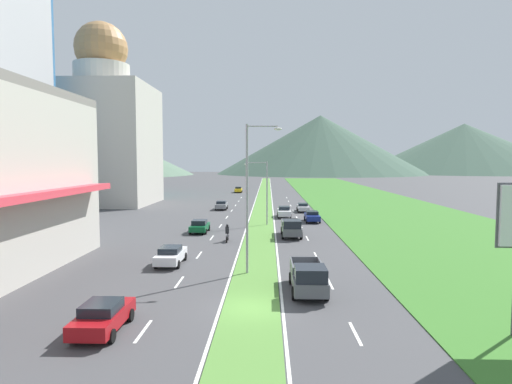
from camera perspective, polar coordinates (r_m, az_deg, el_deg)
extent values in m
plane|color=#424244|center=(24.64, -0.64, -15.34)|extent=(600.00, 600.00, 0.00)
cube|color=#518438|center=(83.61, 0.98, -1.47)|extent=(3.20, 240.00, 0.06)
cube|color=#387028|center=(85.89, 14.87, -1.46)|extent=(24.00, 240.00, 0.06)
cube|color=silver|center=(22.43, -14.77, -17.47)|extent=(0.16, 2.80, 0.01)
cube|color=silver|center=(30.15, -10.18, -11.72)|extent=(0.16, 2.80, 0.01)
cube|color=silver|center=(38.15, -7.58, -8.31)|extent=(0.16, 2.80, 0.01)
cube|color=silver|center=(46.29, -5.91, -6.09)|extent=(0.16, 2.80, 0.01)
cube|color=silver|center=(54.50, -4.75, -4.53)|extent=(0.16, 2.80, 0.01)
cube|color=silver|center=(62.76, -3.90, -3.37)|extent=(0.16, 2.80, 0.01)
cube|color=silver|center=(71.06, -3.25, -2.49)|extent=(0.16, 2.80, 0.01)
cube|color=silver|center=(79.37, -2.74, -1.79)|extent=(0.16, 2.80, 0.01)
cube|color=silver|center=(87.70, -2.32, -1.22)|extent=(0.16, 2.80, 0.01)
cube|color=silver|center=(96.03, -1.98, -0.75)|extent=(0.16, 2.80, 0.01)
cube|color=silver|center=(22.01, 13.08, -17.87)|extent=(0.16, 2.80, 0.01)
cube|color=silver|center=(29.83, 9.82, -11.89)|extent=(0.16, 2.80, 0.01)
cube|color=silver|center=(37.90, 8.00, -8.40)|extent=(0.16, 2.80, 0.01)
cube|color=silver|center=(46.08, 6.84, -6.14)|extent=(0.16, 2.80, 0.01)
cube|color=silver|center=(54.33, 6.03, -4.56)|extent=(0.16, 2.80, 0.01)
cube|color=silver|center=(62.61, 5.44, -3.40)|extent=(0.16, 2.80, 0.01)
cube|color=silver|center=(70.92, 4.99, -2.51)|extent=(0.16, 2.80, 0.01)
cube|color=silver|center=(79.25, 4.64, -1.81)|extent=(0.16, 2.80, 0.01)
cube|color=silver|center=(87.59, 4.35, -1.24)|extent=(0.16, 2.80, 0.01)
cube|color=silver|center=(95.93, 4.11, -0.77)|extent=(0.16, 2.80, 0.01)
cube|color=silver|center=(83.65, -0.21, -1.48)|extent=(0.16, 240.00, 0.01)
cube|color=silver|center=(83.61, 2.18, -1.49)|extent=(0.16, 240.00, 0.01)
cube|color=#D83847|center=(29.78, -30.45, -0.88)|extent=(2.82, 26.91, 0.63)
cube|color=#B7B2A8|center=(86.72, -19.62, 5.89)|extent=(18.19, 18.19, 22.42)
cylinder|color=beige|center=(88.16, -19.83, 14.46)|extent=(10.18, 10.18, 3.88)
sphere|color=#B27F4C|center=(89.18, -19.91, 17.53)|extent=(9.70, 9.70, 9.70)
cube|color=teal|center=(109.51, -18.00, 5.68)|extent=(15.01, 15.01, 23.03)
cone|color=#516B56|center=(275.31, -23.58, 5.72)|extent=(144.41, 144.41, 34.82)
cone|color=#3D5647|center=(278.55, 8.54, 6.25)|extent=(132.37, 132.37, 37.23)
cone|color=#3D5647|center=(330.55, 25.91, 5.26)|extent=(141.28, 141.28, 33.96)
cylinder|color=#99999E|center=(30.89, -1.20, -1.03)|extent=(0.18, 0.18, 10.85)
cylinder|color=#99999E|center=(30.88, 0.87, 8.77)|extent=(2.22, 0.20, 0.10)
ellipsoid|color=silver|center=(30.92, 2.94, 8.38)|extent=(0.56, 0.28, 0.20)
cylinder|color=#99999E|center=(54.75, 1.47, -0.18)|extent=(0.18, 0.18, 8.16)
cylinder|color=#99999E|center=(54.61, 0.08, 3.93)|extent=(2.66, 0.11, 0.10)
ellipsoid|color=silver|center=(54.66, -1.32, 3.72)|extent=(0.56, 0.28, 0.20)
cube|color=maroon|center=(22.76, -19.68, -15.49)|extent=(1.86, 4.29, 0.69)
cube|color=black|center=(22.42, -19.89, -14.22)|extent=(1.60, 1.89, 0.48)
cylinder|color=black|center=(24.35, -20.52, -15.04)|extent=(0.22, 0.64, 0.64)
cylinder|color=black|center=(23.76, -16.37, -15.44)|extent=(0.22, 0.64, 0.64)
cylinder|color=black|center=(22.07, -23.23, -17.17)|extent=(0.22, 0.64, 0.64)
cylinder|color=black|center=(21.41, -18.68, -17.72)|extent=(0.22, 0.64, 0.64)
cube|color=#0C5128|center=(49.85, -7.50, -4.65)|extent=(1.83, 4.24, 0.60)
cube|color=black|center=(49.60, -7.54, -4.02)|extent=(1.57, 1.87, 0.54)
cylinder|color=black|center=(51.32, -8.24, -4.74)|extent=(0.22, 0.64, 0.64)
cylinder|color=black|center=(51.05, -6.29, -4.77)|extent=(0.22, 0.64, 0.64)
cylinder|color=black|center=(48.77, -8.77, -5.22)|extent=(0.22, 0.64, 0.64)
cylinder|color=black|center=(48.48, -6.72, -5.25)|extent=(0.22, 0.64, 0.64)
cube|color=#B2B2B7|center=(69.94, 6.25, -2.10)|extent=(1.71, 4.51, 0.62)
cube|color=black|center=(70.07, 6.25, -1.67)|extent=(1.47, 1.99, 0.40)
cylinder|color=black|center=(68.66, 7.03, -2.48)|extent=(0.22, 0.64, 0.64)
cylinder|color=black|center=(68.53, 5.66, -2.48)|extent=(0.22, 0.64, 0.64)
cylinder|color=black|center=(71.43, 6.82, -2.22)|extent=(0.22, 0.64, 0.64)
cylinder|color=black|center=(71.30, 5.50, -2.23)|extent=(0.22, 0.64, 0.64)
cube|color=yellow|center=(111.80, -2.35, 0.29)|extent=(1.75, 4.77, 0.72)
cube|color=black|center=(111.57, -2.36, 0.59)|extent=(1.50, 2.10, 0.49)
cylinder|color=black|center=(113.36, -2.72, 0.15)|extent=(0.22, 0.64, 0.64)
cylinder|color=black|center=(113.25, -1.88, 0.15)|extent=(0.22, 0.64, 0.64)
cylinder|color=black|center=(110.42, -2.84, 0.05)|extent=(0.22, 0.64, 0.64)
cylinder|color=black|center=(110.30, -1.97, 0.05)|extent=(0.22, 0.64, 0.64)
cube|color=slate|center=(72.71, -4.61, -1.81)|extent=(1.79, 4.11, 0.72)
cube|color=black|center=(72.49, -4.63, -1.37)|extent=(1.54, 1.81, 0.44)
cylinder|color=black|center=(74.10, -5.17, -1.98)|extent=(0.22, 0.64, 0.64)
cylinder|color=black|center=(73.92, -3.84, -1.99)|extent=(0.22, 0.64, 0.64)
cylinder|color=black|center=(71.59, -5.41, -2.20)|extent=(0.22, 0.64, 0.64)
cylinder|color=black|center=(71.40, -4.04, -2.21)|extent=(0.22, 0.64, 0.64)
cube|color=silver|center=(62.86, 3.76, -2.73)|extent=(1.83, 4.51, 0.75)
cube|color=black|center=(62.96, 3.75, -2.15)|extent=(1.57, 1.98, 0.50)
cylinder|color=black|center=(61.56, 4.62, -3.23)|extent=(0.22, 0.64, 0.64)
cylinder|color=black|center=(61.49, 2.99, -3.23)|extent=(0.22, 0.64, 0.64)
cylinder|color=black|center=(64.33, 4.49, -2.91)|extent=(0.22, 0.64, 0.64)
cylinder|color=black|center=(64.26, 2.93, -2.91)|extent=(0.22, 0.64, 0.64)
cube|color=silver|center=(35.12, -11.27, -8.36)|extent=(1.79, 4.47, 0.68)
cube|color=black|center=(34.83, -11.34, -7.51)|extent=(1.54, 1.97, 0.45)
cylinder|color=black|center=(36.71, -12.09, -8.36)|extent=(0.22, 0.64, 0.64)
cylinder|color=black|center=(36.34, -9.43, -8.46)|extent=(0.22, 0.64, 0.64)
cylinder|color=black|center=(34.09, -13.21, -9.35)|extent=(0.22, 0.64, 0.64)
cylinder|color=black|center=(33.70, -10.34, -9.47)|extent=(0.22, 0.64, 0.64)
cube|color=navy|center=(58.44, 7.48, -3.32)|extent=(1.81, 4.48, 0.67)
cube|color=black|center=(58.54, 7.47, -2.75)|extent=(1.55, 1.97, 0.44)
cylinder|color=black|center=(57.21, 8.49, -3.83)|extent=(0.22, 0.64, 0.64)
cylinder|color=black|center=(57.03, 6.75, -3.84)|extent=(0.22, 0.64, 0.64)
cylinder|color=black|center=(59.94, 8.17, -3.46)|extent=(0.22, 0.64, 0.64)
cylinder|color=black|center=(59.77, 6.51, -3.47)|extent=(0.22, 0.64, 0.64)
cube|color=#515459|center=(46.92, 4.71, -4.96)|extent=(2.00, 5.40, 0.80)
cube|color=black|center=(45.22, 4.83, -4.28)|extent=(1.84, 2.00, 0.80)
cube|color=#515459|center=(47.97, 5.77, -4.01)|extent=(0.10, 3.20, 0.44)
cube|color=#515459|center=(47.87, 3.52, -4.02)|extent=(0.10, 3.20, 0.44)
cube|color=#515459|center=(49.44, 4.55, -3.76)|extent=(1.84, 0.10, 0.44)
cylinder|color=black|center=(45.45, 6.04, -5.77)|extent=(0.26, 0.80, 0.80)
cylinder|color=black|center=(45.35, 3.60, -5.78)|extent=(0.26, 0.80, 0.80)
cylinder|color=black|center=(48.64, 5.74, -5.12)|extent=(0.26, 0.80, 0.80)
cylinder|color=black|center=(48.54, 3.47, -5.12)|extent=(0.26, 0.80, 0.80)
cube|color=#515459|center=(27.62, 6.91, -11.46)|extent=(2.00, 5.40, 0.80)
cube|color=black|center=(25.87, 7.25, -10.70)|extent=(1.84, 2.00, 0.80)
cube|color=#515459|center=(28.62, 8.61, -9.64)|extent=(0.10, 3.20, 0.44)
cube|color=#515459|center=(28.46, 4.80, -9.68)|extent=(0.10, 3.20, 0.44)
cube|color=#515459|center=(30.02, 6.45, -8.96)|extent=(1.84, 0.10, 0.44)
cylinder|color=black|center=(26.30, 9.37, -13.20)|extent=(0.26, 0.80, 0.80)
cylinder|color=black|center=(26.11, 5.08, -13.29)|extent=(0.26, 0.80, 0.80)
cylinder|color=black|center=(29.38, 8.51, -11.33)|extent=(0.26, 0.80, 0.80)
cylinder|color=black|center=(29.22, 4.69, -11.38)|extent=(0.26, 0.80, 0.80)
cylinder|color=black|center=(44.76, -3.75, -6.05)|extent=(0.10, 0.60, 0.60)
cylinder|color=black|center=(43.39, -3.92, -6.37)|extent=(0.12, 0.60, 0.60)
cube|color=black|center=(44.04, -3.83, -5.98)|extent=(0.20, 1.12, 0.25)
ellipsoid|color=black|center=(44.18, -3.81, -5.48)|extent=(0.24, 0.44, 0.24)
cube|color=black|center=(43.82, -3.85, -5.07)|extent=(0.36, 0.28, 0.70)
sphere|color=black|center=(43.80, -3.85, -4.45)|extent=(0.26, 0.26, 0.26)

